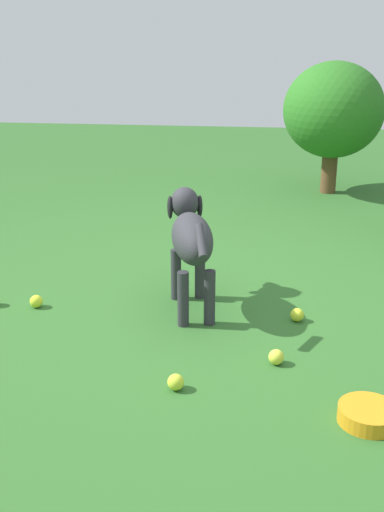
{
  "coord_description": "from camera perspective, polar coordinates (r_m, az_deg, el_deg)",
  "views": [
    {
      "loc": [
        -2.94,
        -0.42,
        1.3
      ],
      "look_at": [
        -0.09,
        -0.01,
        0.29
      ],
      "focal_mm": 43.54,
      "sensor_mm": 36.0,
      "label": 1
    }
  ],
  "objects": [
    {
      "name": "shrub_far",
      "position": [
        5.64,
        12.87,
        12.9
      ],
      "size": [
        0.96,
        0.87,
        1.14
      ],
      "color": "brown",
      "rests_on": "ground"
    },
    {
      "name": "water_bowl",
      "position": [
        2.38,
        15.91,
        -13.85
      ],
      "size": [
        0.22,
        0.22,
        0.06
      ],
      "primitive_type": "cylinder",
      "color": "orange",
      "rests_on": "ground"
    },
    {
      "name": "tennis_ball_4",
      "position": [
        3.29,
        -14.11,
        -4.06
      ],
      "size": [
        0.07,
        0.07,
        0.07
      ],
      "primitive_type": "sphere",
      "color": "#C6DB2E",
      "rests_on": "ground"
    },
    {
      "name": "tennis_ball_1",
      "position": [
        3.08,
        9.64,
        -5.35
      ],
      "size": [
        0.07,
        0.07,
        0.07
      ],
      "primitive_type": "sphere",
      "color": "#C7D831",
      "rests_on": "ground"
    },
    {
      "name": "tennis_ball_2",
      "position": [
        2.48,
        -1.51,
        -11.51
      ],
      "size": [
        0.07,
        0.07,
        0.07
      ],
      "primitive_type": "sphere",
      "color": "#C4D934",
      "rests_on": "ground"
    },
    {
      "name": "ground",
      "position": [
        3.25,
        -0.0,
        -4.38
      ],
      "size": [
        14.0,
        14.0,
        0.0
      ],
      "primitive_type": "plane",
      "color": "#2D6026"
    },
    {
      "name": "dog",
      "position": [
        3.08,
        -0.12,
        1.77
      ],
      "size": [
        0.82,
        0.34,
        0.57
      ],
      "rotation": [
        0.0,
        0.0,
        0.27
      ],
      "color": "#2D2D33",
      "rests_on": "ground"
    },
    {
      "name": "tennis_ball_3",
      "position": [
        2.68,
        7.75,
        -9.18
      ],
      "size": [
        0.07,
        0.07,
        0.07
      ],
      "primitive_type": "sphere",
      "color": "#CED53D",
      "rests_on": "ground"
    }
  ]
}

